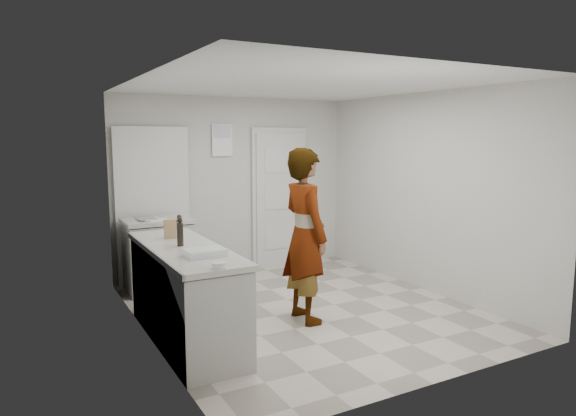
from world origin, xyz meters
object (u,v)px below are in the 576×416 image
person (305,235)px  cake_mix_box (170,229)px  spice_jar (173,234)px  oil_cruet_a (180,227)px  baking_dish (205,253)px  oil_cruet_b (180,232)px  egg_bowl (219,265)px

person → cake_mix_box: person is taller
spice_jar → oil_cruet_a: size_ratio=0.33×
cake_mix_box → oil_cruet_a: (0.09, -0.02, 0.02)m
oil_cruet_a → baking_dish: 0.89m
spice_jar → oil_cruet_b: oil_cruet_b is taller
cake_mix_box → egg_bowl: bearing=-80.8°
person → oil_cruet_b: (-1.31, 0.10, 0.14)m
person → baking_dish: person is taller
baking_dish → egg_bowl: (-0.05, -0.45, -0.00)m
cake_mix_box → baking_dish: size_ratio=0.57×
spice_jar → baking_dish: bearing=-89.1°
person → egg_bowl: 1.54m
cake_mix_box → oil_cruet_b: size_ratio=0.70×
person → oil_cruet_b: person is taller
person → egg_bowl: bearing=124.1°
baking_dish → oil_cruet_a: bearing=87.3°
baking_dish → egg_bowl: bearing=-96.0°
oil_cruet_a → baking_dish: (-0.04, -0.89, -0.09)m
spice_jar → baking_dish: size_ratio=0.23×
oil_cruet_a → oil_cruet_b: bearing=-106.0°
oil_cruet_b → egg_bowl: bearing=-88.6°
oil_cruet_a → person: bearing=-22.1°
person → oil_cruet_a: 1.30m
person → baking_dish: bearing=108.6°
spice_jar → egg_bowl: size_ratio=0.66×
person → egg_bowl: (-1.29, -0.85, 0.03)m
oil_cruet_b → baking_dish: oil_cruet_b is taller
person → oil_cruet_a: person is taller
person → egg_bowl: person is taller
oil_cruet_a → baking_dish: bearing=-92.7°
spice_jar → baking_dish: 0.94m
person → baking_dish: size_ratio=5.37×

